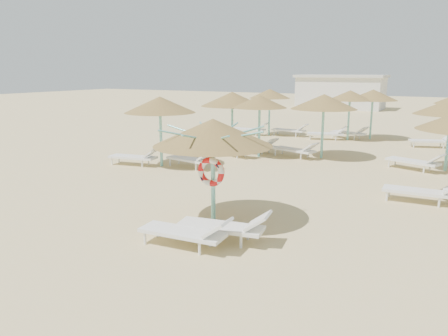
% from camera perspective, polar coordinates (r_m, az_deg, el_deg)
% --- Properties ---
extents(ground, '(120.00, 120.00, 0.00)m').
position_cam_1_polar(ground, '(10.36, -0.07, -8.03)').
color(ground, tan).
rests_on(ground, ground).
extents(main_palapa, '(2.85, 2.85, 2.55)m').
position_cam_1_polar(main_palapa, '(10.33, -1.47, 4.59)').
color(main_palapa, '#73C8BF').
rests_on(main_palapa, ground).
extents(lounger_main_a, '(2.04, 0.73, 0.73)m').
position_cam_1_polar(lounger_main_a, '(9.28, -4.74, -8.31)').
color(lounger_main_a, white).
rests_on(lounger_main_a, ground).
extents(lounger_main_b, '(2.11, 0.92, 0.74)m').
position_cam_1_polar(lounger_main_b, '(9.56, 0.31, -7.58)').
color(lounger_main_b, white).
rests_on(lounger_main_b, ground).
extents(palapa_field, '(19.30, 13.77, 2.72)m').
position_cam_1_polar(palapa_field, '(18.79, 16.90, 7.93)').
color(palapa_field, '#73C8BF').
rests_on(palapa_field, ground).
extents(service_hut, '(8.40, 4.40, 3.25)m').
position_cam_1_polar(service_hut, '(44.84, 14.99, 9.62)').
color(service_hut, silver).
rests_on(service_hut, ground).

